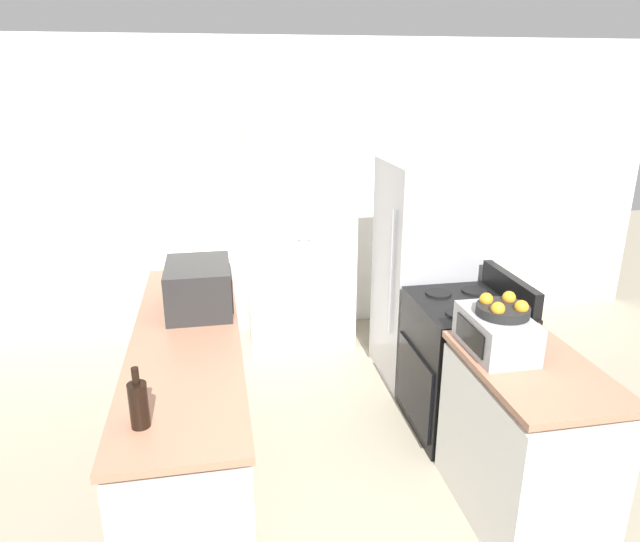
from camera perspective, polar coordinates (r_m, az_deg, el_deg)
The scene contains 10 objects.
wall_back at distance 5.17m, azimuth -3.09°, elevation 7.99°, with size 7.00×0.06×2.60m.
counter_left at distance 3.53m, azimuth -12.70°, elevation -13.08°, with size 0.60×2.34×0.91m.
counter_right at distance 3.33m, azimuth 19.72°, elevation -16.03°, with size 0.60×0.94×0.91m.
pantry_cabinet at distance 4.93m, azimuth -2.13°, elevation 4.12°, with size 0.91×0.57×2.04m.
stove at distance 3.96m, azimuth 13.97°, elevation -9.05°, with size 0.66×0.71×1.07m.
refrigerator at distance 4.46m, azimuth 10.76°, elevation -0.16°, with size 0.72×0.72×1.70m.
microwave at distance 3.56m, azimuth -12.00°, elevation -1.60°, with size 0.39×0.51×0.30m.
wine_bottle at distance 2.51m, azimuth -17.68°, elevation -12.54°, with size 0.08×0.08×0.27m.
toaster_oven at distance 3.13m, azimuth 17.18°, elevation -5.93°, with size 0.30×0.45×0.21m.
fruit_bowl at distance 3.08m, azimuth 17.83°, elevation -3.58°, with size 0.27×0.27×0.10m.
Camera 1 is at (-0.66, -1.73, 2.29)m, focal length 32.00 mm.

